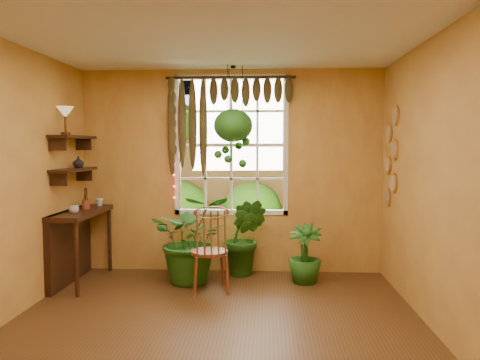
% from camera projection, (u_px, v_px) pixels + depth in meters
% --- Properties ---
extents(floor, '(4.50, 4.50, 0.00)m').
position_uv_depth(floor, '(212.00, 339.00, 4.11)').
color(floor, '#543618').
rests_on(floor, ground).
extents(ceiling, '(4.50, 4.50, 0.00)m').
position_uv_depth(ceiling, '(210.00, 25.00, 3.91)').
color(ceiling, white).
rests_on(ceiling, wall_back).
extents(wall_back, '(4.00, 0.00, 4.00)m').
position_uv_depth(wall_back, '(231.00, 171.00, 6.25)').
color(wall_back, gold).
rests_on(wall_back, floor).
extents(wall_right, '(0.00, 4.50, 4.50)m').
position_uv_depth(wall_right, '(450.00, 187.00, 3.89)').
color(wall_right, gold).
rests_on(wall_right, floor).
extents(window, '(1.52, 0.10, 1.86)m').
position_uv_depth(window, '(231.00, 145.00, 6.25)').
color(window, white).
rests_on(window, wall_back).
extents(valance_vine, '(1.70, 0.12, 1.10)m').
position_uv_depth(valance_vine, '(224.00, 101.00, 6.09)').
color(valance_vine, '#321A0D').
rests_on(valance_vine, window).
extents(string_lights, '(0.03, 0.03, 1.54)m').
position_uv_depth(string_lights, '(174.00, 141.00, 6.20)').
color(string_lights, '#FF2633').
rests_on(string_lights, window).
extents(wall_plates, '(0.04, 0.32, 1.10)m').
position_uv_depth(wall_plates, '(391.00, 158.00, 5.66)').
color(wall_plates, beige).
rests_on(wall_plates, wall_right).
extents(counter_ledge, '(0.40, 1.20, 0.90)m').
position_uv_depth(counter_ledge, '(73.00, 238.00, 5.77)').
color(counter_ledge, '#321A0D').
rests_on(counter_ledge, floor).
extents(shelf_lower, '(0.25, 0.90, 0.04)m').
position_uv_depth(shelf_lower, '(74.00, 170.00, 5.70)').
color(shelf_lower, '#321A0D').
rests_on(shelf_lower, wall_left).
extents(shelf_upper, '(0.25, 0.90, 0.04)m').
position_uv_depth(shelf_upper, '(73.00, 137.00, 5.67)').
color(shelf_upper, '#321A0D').
rests_on(shelf_upper, wall_left).
extents(backyard, '(14.00, 10.00, 12.00)m').
position_uv_depth(backyard, '(257.00, 163.00, 10.84)').
color(backyard, '#1C4F16').
rests_on(backyard, ground).
extents(windsor_chair, '(0.53, 0.55, 1.17)m').
position_uv_depth(windsor_chair, '(210.00, 263.00, 5.41)').
color(windsor_chair, brown).
rests_on(windsor_chair, floor).
extents(potted_plant_left, '(1.14, 1.04, 1.09)m').
position_uv_depth(potted_plant_left, '(192.00, 238.00, 5.78)').
color(potted_plant_left, '#1F4D14').
rests_on(potted_plant_left, floor).
extents(potted_plant_mid, '(0.62, 0.53, 1.01)m').
position_uv_depth(potted_plant_mid, '(245.00, 237.00, 6.09)').
color(potted_plant_mid, '#1F4D14').
rests_on(potted_plant_mid, floor).
extents(potted_plant_right, '(0.46, 0.46, 0.73)m').
position_uv_depth(potted_plant_right, '(305.00, 254.00, 5.75)').
color(potted_plant_right, '#1F4D14').
rests_on(potted_plant_right, floor).
extents(hanging_basket, '(0.49, 0.49, 1.30)m').
position_uv_depth(hanging_basket, '(233.00, 128.00, 5.92)').
color(hanging_basket, black).
rests_on(hanging_basket, ceiling).
extents(cup_a, '(0.15, 0.15, 0.09)m').
position_uv_depth(cup_a, '(74.00, 210.00, 5.47)').
color(cup_a, silver).
rests_on(cup_a, counter_ledge).
extents(cup_b, '(0.12, 0.12, 0.10)m').
position_uv_depth(cup_b, '(99.00, 202.00, 6.14)').
color(cup_b, beige).
rests_on(cup_b, counter_ledge).
extents(brush_jar, '(0.09, 0.09, 0.34)m').
position_uv_depth(brush_jar, '(86.00, 198.00, 5.88)').
color(brush_jar, brown).
rests_on(brush_jar, counter_ledge).
extents(shelf_vase, '(0.17, 0.17, 0.14)m').
position_uv_depth(shelf_vase, '(78.00, 162.00, 5.82)').
color(shelf_vase, '#B2AD99').
rests_on(shelf_vase, shelf_lower).
extents(tiffany_lamp, '(0.20, 0.20, 0.33)m').
position_uv_depth(tiffany_lamp, '(65.00, 114.00, 5.41)').
color(tiffany_lamp, '#512F17').
rests_on(tiffany_lamp, shelf_upper).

